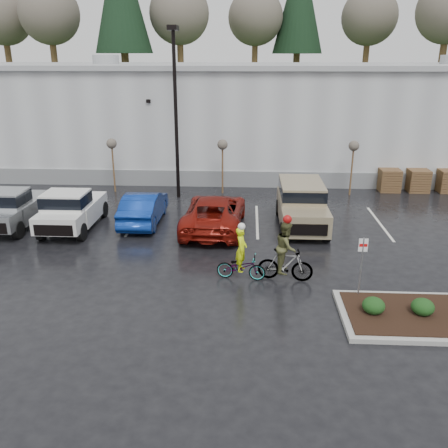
# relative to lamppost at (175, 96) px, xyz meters

# --- Properties ---
(ground) EXTENTS (120.00, 120.00, 0.00)m
(ground) POSITION_rel_lamppost_xyz_m (4.00, -12.00, -5.69)
(ground) COLOR black
(ground) RESTS_ON ground
(warehouse) EXTENTS (60.50, 15.50, 7.20)m
(warehouse) POSITION_rel_lamppost_xyz_m (4.00, 9.99, -2.04)
(warehouse) COLOR #AAACAF
(warehouse) RESTS_ON ground
(wooded_ridge) EXTENTS (80.00, 25.00, 6.00)m
(wooded_ridge) POSITION_rel_lamppost_xyz_m (4.00, 33.00, -2.69)
(wooded_ridge) COLOR #233917
(wooded_ridge) RESTS_ON ground
(lamppost) EXTENTS (0.50, 1.00, 9.22)m
(lamppost) POSITION_rel_lamppost_xyz_m (0.00, 0.00, 0.00)
(lamppost) COLOR black
(lamppost) RESTS_ON ground
(sapling_west) EXTENTS (0.60, 0.60, 3.20)m
(sapling_west) POSITION_rel_lamppost_xyz_m (-4.00, 1.00, -2.96)
(sapling_west) COLOR #553222
(sapling_west) RESTS_ON ground
(sapling_mid) EXTENTS (0.60, 0.60, 3.20)m
(sapling_mid) POSITION_rel_lamppost_xyz_m (2.50, 1.00, -2.96)
(sapling_mid) COLOR #553222
(sapling_mid) RESTS_ON ground
(sapling_east) EXTENTS (0.60, 0.60, 3.20)m
(sapling_east) POSITION_rel_lamppost_xyz_m (10.00, 1.00, -2.96)
(sapling_east) COLOR #553222
(sapling_east) RESTS_ON ground
(pallet_stack_a) EXTENTS (1.20, 1.20, 1.35)m
(pallet_stack_a) POSITION_rel_lamppost_xyz_m (12.50, 2.00, -5.01)
(pallet_stack_a) COLOR #553222
(pallet_stack_a) RESTS_ON ground
(pallet_stack_b) EXTENTS (1.20, 1.20, 1.35)m
(pallet_stack_b) POSITION_rel_lamppost_xyz_m (14.20, 2.00, -5.01)
(pallet_stack_b) COLOR #553222
(pallet_stack_b) RESTS_ON ground
(pallet_stack_c) EXTENTS (1.20, 1.20, 1.35)m
(pallet_stack_c) POSITION_rel_lamppost_xyz_m (16.00, 2.00, -5.01)
(pallet_stack_c) COLOR #553222
(pallet_stack_c) RESTS_ON ground
(shrub_a) EXTENTS (0.70, 0.70, 0.52)m
(shrub_a) POSITION_rel_lamppost_xyz_m (8.00, -13.00, -5.27)
(shrub_a) COLOR black
(shrub_a) RESTS_ON curb_island
(shrub_b) EXTENTS (0.70, 0.70, 0.52)m
(shrub_b) POSITION_rel_lamppost_xyz_m (9.50, -13.00, -5.27)
(shrub_b) COLOR black
(shrub_b) RESTS_ON curb_island
(fire_lane_sign) EXTENTS (0.30, 0.05, 2.20)m
(fire_lane_sign) POSITION_rel_lamppost_xyz_m (7.80, -11.80, -4.28)
(fire_lane_sign) COLOR gray
(fire_lane_sign) RESTS_ON ground
(pickup_silver) EXTENTS (2.10, 5.20, 1.96)m
(pickup_silver) POSITION_rel_lamppost_xyz_m (-7.12, -5.14, -4.71)
(pickup_silver) COLOR #A7ABAF
(pickup_silver) RESTS_ON ground
(pickup_white) EXTENTS (2.10, 5.20, 1.96)m
(pickup_white) POSITION_rel_lamppost_xyz_m (-4.19, -5.25, -4.71)
(pickup_white) COLOR silver
(pickup_white) RESTS_ON ground
(car_blue) EXTENTS (1.65, 4.69, 1.54)m
(car_blue) POSITION_rel_lamppost_xyz_m (-1.03, -4.48, -4.91)
(car_blue) COLOR navy
(car_blue) RESTS_ON ground
(car_red) EXTENTS (2.89, 5.89, 1.61)m
(car_red) POSITION_rel_lamppost_xyz_m (2.47, -5.19, -4.88)
(car_red) COLOR maroon
(car_red) RESTS_ON ground
(suv_tan) EXTENTS (2.20, 5.10, 2.06)m
(suv_tan) POSITION_rel_lamppost_xyz_m (6.59, -4.65, -4.66)
(suv_tan) COLOR gray
(suv_tan) RESTS_ON ground
(cyclist_hivis) EXTENTS (1.86, 0.86, 2.18)m
(cyclist_hivis) POSITION_rel_lamppost_xyz_m (3.83, -10.50, -5.01)
(cyclist_hivis) COLOR #3F3F44
(cyclist_hivis) RESTS_ON ground
(cyclist_olive) EXTENTS (1.98, 0.98, 2.50)m
(cyclist_olive) POSITION_rel_lamppost_xyz_m (5.43, -10.50, -4.78)
(cyclist_olive) COLOR #3F3F44
(cyclist_olive) RESTS_ON ground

